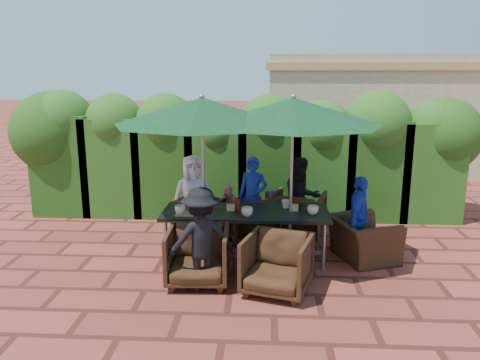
# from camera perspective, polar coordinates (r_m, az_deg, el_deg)

# --- Properties ---
(ground) EXTENTS (80.00, 80.00, 0.00)m
(ground) POSITION_cam_1_polar(r_m,az_deg,el_deg) (7.17, -0.51, -9.61)
(ground) COLOR brown
(ground) RESTS_ON ground
(dining_table) EXTENTS (2.46, 0.90, 0.75)m
(dining_table) POSITION_cam_1_polar(r_m,az_deg,el_deg) (6.96, 0.68, -4.38)
(dining_table) COLOR black
(dining_table) RESTS_ON ground
(umbrella_left) EXTENTS (2.58, 2.58, 2.46)m
(umbrella_left) POSITION_cam_1_polar(r_m,az_deg,el_deg) (6.74, -4.64, 8.34)
(umbrella_left) COLOR gray
(umbrella_left) RESTS_ON ground
(umbrella_right) EXTENTS (2.57, 2.57, 2.46)m
(umbrella_right) POSITION_cam_1_polar(r_m,az_deg,el_deg) (6.70, 6.48, 8.27)
(umbrella_right) COLOR gray
(umbrella_right) RESTS_ON ground
(chair_far_left) EXTENTS (0.99, 0.96, 0.79)m
(chair_far_left) POSITION_cam_1_polar(r_m,az_deg,el_deg) (8.06, -4.45, -4.08)
(chair_far_left) COLOR black
(chair_far_left) RESTS_ON ground
(chair_far_mid) EXTENTS (0.99, 0.96, 0.83)m
(chair_far_mid) POSITION_cam_1_polar(r_m,az_deg,el_deg) (7.85, 1.49, -4.37)
(chair_far_mid) COLOR black
(chair_far_mid) RESTS_ON ground
(chair_far_right) EXTENTS (1.02, 0.99, 0.87)m
(chair_far_right) POSITION_cam_1_polar(r_m,az_deg,el_deg) (8.00, 7.09, -3.98)
(chair_far_right) COLOR black
(chair_far_right) RESTS_ON ground
(chair_near_left) EXTENTS (0.84, 0.79, 0.83)m
(chair_near_left) POSITION_cam_1_polar(r_m,az_deg,el_deg) (6.30, -5.16, -8.86)
(chair_near_left) COLOR black
(chair_near_left) RESTS_ON ground
(chair_near_right) EXTENTS (0.98, 0.95, 0.82)m
(chair_near_right) POSITION_cam_1_polar(r_m,az_deg,el_deg) (6.05, 4.54, -9.86)
(chair_near_right) COLOR black
(chair_near_right) RESTS_ON ground
(chair_end_right) EXTENTS (0.91, 1.11, 0.84)m
(chair_end_right) POSITION_cam_1_polar(r_m,az_deg,el_deg) (7.28, 14.78, -6.18)
(chair_end_right) COLOR black
(chair_end_right) RESTS_ON ground
(adult_far_left) EXTENTS (0.80, 0.64, 1.41)m
(adult_far_left) POSITION_cam_1_polar(r_m,az_deg,el_deg) (7.93, -5.74, -2.04)
(adult_far_left) COLOR white
(adult_far_left) RESTS_ON ground
(adult_far_mid) EXTENTS (0.56, 0.49, 1.38)m
(adult_far_mid) POSITION_cam_1_polar(r_m,az_deg,el_deg) (7.95, 1.58, -2.08)
(adult_far_mid) COLOR #2135B4
(adult_far_mid) RESTS_ON ground
(adult_far_right) EXTENTS (0.77, 0.62, 1.40)m
(adult_far_right) POSITION_cam_1_polar(r_m,az_deg,el_deg) (7.84, 7.47, -2.32)
(adult_far_right) COLOR black
(adult_far_right) RESTS_ON ground
(adult_near_left) EXTENTS (0.95, 0.68, 1.36)m
(adult_near_left) POSITION_cam_1_polar(r_m,az_deg,el_deg) (6.04, -4.77, -7.19)
(adult_near_left) COLOR black
(adult_near_left) RESTS_ON ground
(adult_end_right) EXTENTS (0.62, 0.83, 1.28)m
(adult_end_right) POSITION_cam_1_polar(r_m,az_deg,el_deg) (7.17, 14.24, -4.58)
(adult_end_right) COLOR #2135B4
(adult_end_right) RESTS_ON ground
(child_left) EXTENTS (0.37, 0.33, 0.89)m
(child_left) POSITION_cam_1_polar(r_m,az_deg,el_deg) (7.98, -1.36, -3.84)
(child_left) COLOR #ED5371
(child_left) RESTS_ON ground
(child_right) EXTENTS (0.35, 0.32, 0.82)m
(child_right) POSITION_cam_1_polar(r_m,az_deg,el_deg) (8.04, 3.84, -3.99)
(child_right) COLOR #934CA5
(child_right) RESTS_ON ground
(pedestrian_a) EXTENTS (1.68, 1.08, 1.69)m
(pedestrian_a) POSITION_cam_1_polar(r_m,az_deg,el_deg) (11.12, 7.57, 3.00)
(pedestrian_a) COLOR #227E37
(pedestrian_a) RESTS_ON ground
(pedestrian_b) EXTENTS (0.85, 0.54, 1.72)m
(pedestrian_b) POSITION_cam_1_polar(r_m,az_deg,el_deg) (11.20, 13.41, 2.91)
(pedestrian_b) COLOR #ED5371
(pedestrian_b) RESTS_ON ground
(pedestrian_c) EXTENTS (1.16, 0.96, 1.66)m
(pedestrian_c) POSITION_cam_1_polar(r_m,az_deg,el_deg) (11.37, 17.06, 2.68)
(pedestrian_c) COLOR gray
(pedestrian_c) RESTS_ON ground
(cup_a) EXTENTS (0.16, 0.16, 0.12)m
(cup_a) POSITION_cam_1_polar(r_m,az_deg,el_deg) (6.86, -7.31, -3.57)
(cup_a) COLOR beige
(cup_a) RESTS_ON dining_table
(cup_b) EXTENTS (0.13, 0.13, 0.12)m
(cup_b) POSITION_cam_1_polar(r_m,az_deg,el_deg) (7.05, -4.18, -3.04)
(cup_b) COLOR beige
(cup_b) RESTS_ON dining_table
(cup_c) EXTENTS (0.17, 0.17, 0.13)m
(cup_c) POSITION_cam_1_polar(r_m,az_deg,el_deg) (6.69, 0.87, -3.87)
(cup_c) COLOR beige
(cup_c) RESTS_ON dining_table
(cup_d) EXTENTS (0.13, 0.13, 0.12)m
(cup_d) POSITION_cam_1_polar(r_m,az_deg,el_deg) (7.11, 5.60, -2.93)
(cup_d) COLOR beige
(cup_d) RESTS_ON dining_table
(cup_e) EXTENTS (0.16, 0.16, 0.13)m
(cup_e) POSITION_cam_1_polar(r_m,az_deg,el_deg) (6.85, 8.87, -3.62)
(cup_e) COLOR beige
(cup_e) RESTS_ON dining_table
(ketchup_bottle) EXTENTS (0.04, 0.04, 0.17)m
(ketchup_bottle) POSITION_cam_1_polar(r_m,az_deg,el_deg) (6.92, -0.21, -3.11)
(ketchup_bottle) COLOR #B20C0A
(ketchup_bottle) RESTS_ON dining_table
(sauce_bottle) EXTENTS (0.04, 0.04, 0.17)m
(sauce_bottle) POSITION_cam_1_polar(r_m,az_deg,el_deg) (7.03, -0.41, -2.87)
(sauce_bottle) COLOR #4C230C
(sauce_bottle) RESTS_ON dining_table
(serving_tray) EXTENTS (0.35, 0.25, 0.02)m
(serving_tray) POSITION_cam_1_polar(r_m,az_deg,el_deg) (6.83, -6.34, -4.08)
(serving_tray) COLOR #957248
(serving_tray) RESTS_ON dining_table
(number_block_left) EXTENTS (0.12, 0.06, 0.10)m
(number_block_left) POSITION_cam_1_polar(r_m,az_deg,el_deg) (6.94, -1.15, -3.37)
(number_block_left) COLOR tan
(number_block_left) RESTS_ON dining_table
(number_block_right) EXTENTS (0.12, 0.06, 0.10)m
(number_block_right) POSITION_cam_1_polar(r_m,az_deg,el_deg) (6.98, 6.62, -3.36)
(number_block_right) COLOR tan
(number_block_right) RESTS_ON dining_table
(hedge_wall) EXTENTS (9.10, 1.60, 2.44)m
(hedge_wall) POSITION_cam_1_polar(r_m,az_deg,el_deg) (9.05, -0.62, 4.04)
(hedge_wall) COLOR #1B3D10
(hedge_wall) RESTS_ON ground
(building) EXTENTS (6.20, 3.08, 3.20)m
(building) POSITION_cam_1_polar(r_m,az_deg,el_deg) (13.98, 16.05, 7.80)
(building) COLOR beige
(building) RESTS_ON ground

